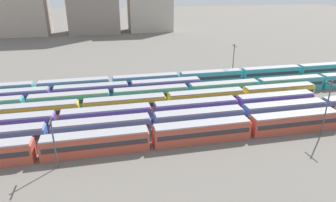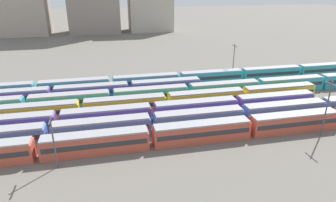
{
  "view_description": "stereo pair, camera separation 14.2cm",
  "coord_description": "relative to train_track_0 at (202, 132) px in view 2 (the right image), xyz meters",
  "views": [
    {
      "loc": [
        15.14,
        -45.34,
        27.24
      ],
      "look_at": [
        28.58,
        15.6,
        2.04
      ],
      "focal_mm": 31.52,
      "sensor_mm": 36.0,
      "label": 1
    },
    {
      "loc": [
        15.28,
        -45.37,
        27.24
      ],
      "look_at": [
        28.58,
        15.6,
        2.04
      ],
      "focal_mm": 31.52,
      "sensor_mm": 36.0,
      "label": 2
    }
  ],
  "objects": [
    {
      "name": "ground_plane",
      "position": [
        -31.51,
        15.6,
        -1.9
      ],
      "size": [
        600.0,
        600.0,
        0.0
      ],
      "primitive_type": "plane",
      "color": "#666059"
    },
    {
      "name": "train_track_0",
      "position": [
        0.0,
        0.0,
        0.0
      ],
      "size": [
        93.6,
        3.06,
        3.75
      ],
      "color": "#BC4C38",
      "rests_on": "ground_plane"
    },
    {
      "name": "train_track_1",
      "position": [
        10.56,
        5.2,
        0.0
      ],
      "size": [
        112.5,
        3.06,
        3.75
      ],
      "color": "#4C70BC",
      "rests_on": "ground_plane"
    },
    {
      "name": "train_track_2",
      "position": [
        -7.38,
        10.4,
        0.0
      ],
      "size": [
        74.7,
        3.06,
        3.75
      ],
      "color": "#6B429E",
      "rests_on": "ground_plane"
    },
    {
      "name": "train_track_3",
      "position": [
        -3.21,
        15.6,
        0.0
      ],
      "size": [
        74.7,
        3.06,
        3.75
      ],
      "color": "yellow",
      "rests_on": "ground_plane"
    },
    {
      "name": "train_track_4",
      "position": [
        3.44,
        20.8,
        0.0
      ],
      "size": [
        112.5,
        3.06,
        3.75
      ],
      "color": "teal",
      "rests_on": "ground_plane"
    },
    {
      "name": "train_track_5",
      "position": [
        -20.11,
        26.0,
        -0.0
      ],
      "size": [
        55.8,
        3.06,
        3.75
      ],
      "color": "#6B429E",
      "rests_on": "ground_plane"
    },
    {
      "name": "train_track_6",
      "position": [
        3.75,
        31.2,
        0.0
      ],
      "size": [
        112.5,
        3.06,
        3.75
      ],
      "color": "teal",
      "rests_on": "ground_plane"
    },
    {
      "name": "catenary_pole_0",
      "position": [
        22.93,
        -2.97,
        4.13
      ],
      "size": [
        0.24,
        3.2,
        10.95
      ],
      "color": "#4C4C51",
      "rests_on": "ground_plane"
    },
    {
      "name": "catenary_pole_1",
      "position": [
        21.23,
        34.49,
        3.92
      ],
      "size": [
        0.24,
        3.2,
        10.53
      ],
      "color": "#4C4C51",
      "rests_on": "ground_plane"
    },
    {
      "name": "catenary_pole_2",
      "position": [
        -24.93,
        -3.13,
        3.05
      ],
      "size": [
        0.24,
        3.2,
        8.86
      ],
      "color": "#4C4C51",
      "rests_on": "ground_plane"
    },
    {
      "name": "distant_building_1",
      "position": [
        -57.18,
        134.69,
        11.06
      ],
      "size": [
        24.73,
        21.5,
        25.93
      ],
      "primitive_type": "cube",
      "color": "#A89989",
      "rests_on": "ground_plane"
    },
    {
      "name": "distant_building_3",
      "position": [
        12.23,
        134.69,
        14.62
      ],
      "size": [
        24.93,
        18.41,
        33.04
      ],
      "primitive_type": "cube",
      "color": "#B2A899",
      "rests_on": "ground_plane"
    }
  ]
}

